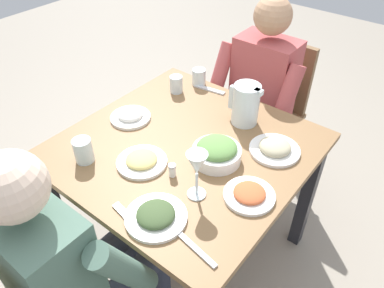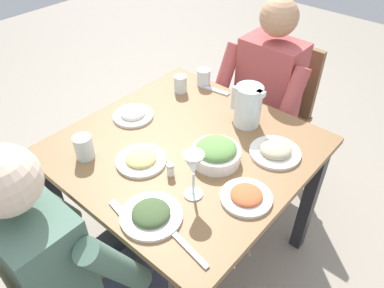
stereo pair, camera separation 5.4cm
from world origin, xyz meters
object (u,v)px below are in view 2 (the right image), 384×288
salad_bowl (216,152)px  water_glass_far_right (180,84)px  wine_glass (193,166)px  water_glass_far_left (204,77)px  dining_table (186,165)px  salt_shaker (170,169)px  water_glass_by_pitcher (84,147)px  diner_far (72,257)px  plate_rice_curry (246,196)px  chair_near (274,109)px  plate_fries (141,159)px  plate_yoghurt (133,114)px  plate_beans (275,151)px  diner_near (258,102)px  plate_dolmas (151,214)px  water_pitcher (248,106)px

salad_bowl → water_glass_far_right: bearing=-32.8°
wine_glass → water_glass_far_left: bearing=-53.0°
dining_table → salt_shaker: bearing=114.1°
dining_table → salt_shaker: size_ratio=18.15×
water_glass_by_pitcher → diner_far: bearing=134.4°
plate_rice_curry → chair_near: bearing=-66.6°
water_glass_far_left → plate_fries: bearing=107.6°
chair_near → salad_bowl: size_ratio=4.53×
water_glass_by_pitcher → plate_fries: bearing=-146.5°
plate_yoghurt → water_glass_far_right: size_ratio=2.14×
plate_beans → dining_table: bearing=32.1°
plate_beans → water_glass_by_pitcher: size_ratio=2.07×
diner_far → salt_shaker: diner_far is taller
diner_near → plate_rice_curry: (-0.39, 0.70, 0.11)m
diner_near → salt_shaker: diner_near is taller
plate_fries → water_glass_far_left: size_ratio=2.37×
chair_near → plate_dolmas: chair_near is taller
diner_far → plate_beans: 0.87m
dining_table → diner_far: size_ratio=0.82×
chair_near → water_glass_far_left: bearing=58.0°
plate_dolmas → wine_glass: size_ratio=1.10×
plate_fries → dining_table: bearing=-107.7°
water_glass_far_right → salt_shaker: 0.61m
plate_fries → water_glass_by_pitcher: water_glass_by_pitcher is taller
chair_near → plate_fries: size_ratio=4.43×
water_glass_far_right → diner_far: bearing=110.0°
plate_fries → wine_glass: (-0.27, -0.00, 0.13)m
plate_fries → plate_yoghurt: 0.32m
water_glass_far_left → plate_yoghurt: bearing=82.8°
plate_fries → water_glass_far_left: 0.66m
diner_far → salad_bowl: 0.65m
plate_fries → salt_shaker: 0.14m
water_glass_by_pitcher → salt_shaker: water_glass_by_pitcher is taller
plate_rice_curry → water_pitcher: bearing=-55.4°
plate_fries → chair_near: bearing=-92.2°
water_pitcher → water_glass_far_right: bearing=-1.1°
plate_yoghurt → salt_shaker: size_ratio=3.45×
water_glass_far_right → plate_rice_curry: bearing=150.0°
plate_beans → water_glass_far_left: size_ratio=2.47×
diner_near → wine_glass: bearing=106.2°
diner_near → plate_beans: size_ratio=5.66×
plate_yoghurt → water_glass_far_left: (-0.06, -0.45, 0.03)m
diner_near → water_glass_by_pitcher: size_ratio=11.72×
water_pitcher → water_glass_by_pitcher: size_ratio=1.86×
diner_near → water_glass_far_right: size_ratio=13.73×
chair_near → diner_far: diner_far is taller
plate_yoghurt → water_glass_far_right: (-0.01, -0.31, 0.03)m
water_pitcher → plate_dolmas: size_ratio=0.88×
plate_beans → water_glass_far_left: (0.58, -0.24, 0.03)m
salad_bowl → water_pitcher: bearing=-79.7°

